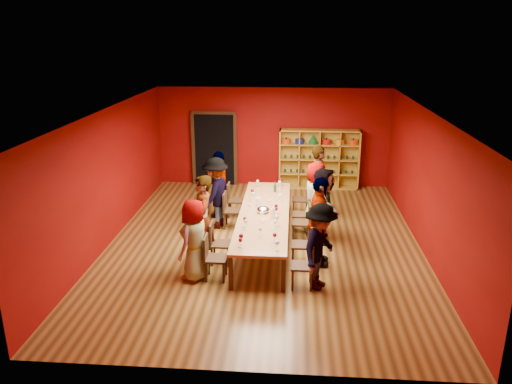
{
  "coord_description": "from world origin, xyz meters",
  "views": [
    {
      "loc": [
        0.61,
        -10.43,
        4.68
      ],
      "look_at": [
        -0.2,
        0.22,
        1.15
      ],
      "focal_mm": 35.0,
      "sensor_mm": 36.0,
      "label": 1
    }
  ],
  "objects_px": {
    "person_right_1": "(319,222)",
    "spittoon_bowl": "(263,210)",
    "shelving_unit": "(319,156)",
    "wine_bottle": "(275,188)",
    "chair_person_left_3": "(229,208)",
    "person_right_0": "(320,247)",
    "chair_person_left_1": "(217,241)",
    "chair_person_left_4": "(233,198)",
    "chair_person_right_3": "(304,212)",
    "person_right_3": "(315,198)",
    "tasting_table": "(264,214)",
    "person_right_2": "(323,205)",
    "person_left_4": "(220,184)",
    "chair_person_left_0": "(212,255)",
    "chair_person_right_2": "(304,220)",
    "person_left_1": "(203,220)",
    "person_right_4": "(319,181)",
    "person_left_0": "(194,240)",
    "chair_person_right_1": "(305,242)",
    "chair_person_right_4": "(303,197)",
    "chair_person_right_0": "(306,263)"
  },
  "relations": [
    {
      "from": "chair_person_right_1",
      "to": "person_right_4",
      "type": "bearing_deg",
      "value": 82.35
    },
    {
      "from": "chair_person_right_0",
      "to": "person_right_2",
      "type": "relative_size",
      "value": 0.51
    },
    {
      "from": "chair_person_left_1",
      "to": "person_right_2",
      "type": "relative_size",
      "value": 0.51
    },
    {
      "from": "person_left_4",
      "to": "wine_bottle",
      "type": "relative_size",
      "value": 6.37
    },
    {
      "from": "person_left_4",
      "to": "chair_person_right_4",
      "type": "distance_m",
      "value": 2.2
    },
    {
      "from": "person_left_4",
      "to": "person_right_2",
      "type": "distance_m",
      "value": 2.92
    },
    {
      "from": "chair_person_left_4",
      "to": "person_left_0",
      "type": "bearing_deg",
      "value": -95.47
    },
    {
      "from": "shelving_unit",
      "to": "wine_bottle",
      "type": "bearing_deg",
      "value": -113.07
    },
    {
      "from": "person_left_0",
      "to": "chair_person_right_1",
      "type": "bearing_deg",
      "value": 130.68
    },
    {
      "from": "chair_person_right_3",
      "to": "person_right_3",
      "type": "relative_size",
      "value": 0.52
    },
    {
      "from": "person_left_0",
      "to": "chair_person_right_3",
      "type": "height_order",
      "value": "person_left_0"
    },
    {
      "from": "person_left_4",
      "to": "person_right_0",
      "type": "height_order",
      "value": "person_left_4"
    },
    {
      "from": "chair_person_left_1",
      "to": "person_right_1",
      "type": "height_order",
      "value": "person_right_1"
    },
    {
      "from": "chair_person_right_0",
      "to": "chair_person_right_2",
      "type": "height_order",
      "value": "same"
    },
    {
      "from": "chair_person_left_3",
      "to": "person_right_0",
      "type": "relative_size",
      "value": 0.53
    },
    {
      "from": "chair_person_left_1",
      "to": "chair_person_right_3",
      "type": "xyz_separation_m",
      "value": [
        1.82,
        1.83,
        0.0
      ]
    },
    {
      "from": "tasting_table",
      "to": "wine_bottle",
      "type": "bearing_deg",
      "value": 82.88
    },
    {
      "from": "chair_person_left_1",
      "to": "person_right_2",
      "type": "height_order",
      "value": "person_right_2"
    },
    {
      "from": "chair_person_left_0",
      "to": "person_right_3",
      "type": "distance_m",
      "value": 3.28
    },
    {
      "from": "shelving_unit",
      "to": "chair_person_right_0",
      "type": "height_order",
      "value": "shelving_unit"
    },
    {
      "from": "chair_person_left_3",
      "to": "person_right_3",
      "type": "bearing_deg",
      "value": -3.63
    },
    {
      "from": "chair_person_right_2",
      "to": "chair_person_right_4",
      "type": "bearing_deg",
      "value": 90.0
    },
    {
      "from": "spittoon_bowl",
      "to": "person_right_2",
      "type": "bearing_deg",
      "value": 10.83
    },
    {
      "from": "chair_person_left_1",
      "to": "chair_person_left_4",
      "type": "distance_m",
      "value": 2.72
    },
    {
      "from": "tasting_table",
      "to": "chair_person_left_1",
      "type": "relative_size",
      "value": 5.06
    },
    {
      "from": "chair_person_left_1",
      "to": "tasting_table",
      "type": "bearing_deg",
      "value": 49.62
    },
    {
      "from": "person_right_3",
      "to": "person_right_2",
      "type": "bearing_deg",
      "value": -153.19
    },
    {
      "from": "person_right_0",
      "to": "chair_person_right_2",
      "type": "xyz_separation_m",
      "value": [
        -0.24,
        2.18,
        -0.34
      ]
    },
    {
      "from": "tasting_table",
      "to": "person_right_2",
      "type": "xyz_separation_m",
      "value": [
        1.31,
        0.23,
        0.17
      ]
    },
    {
      "from": "person_right_1",
      "to": "wine_bottle",
      "type": "bearing_deg",
      "value": 24.28
    },
    {
      "from": "chair_person_left_4",
      "to": "chair_person_right_2",
      "type": "bearing_deg",
      "value": -37.93
    },
    {
      "from": "person_left_1",
      "to": "person_right_2",
      "type": "xyz_separation_m",
      "value": [
        2.51,
        1.3,
        -0.07
      ]
    },
    {
      "from": "chair_person_left_4",
      "to": "person_right_0",
      "type": "bearing_deg",
      "value": -60.21
    },
    {
      "from": "person_right_3",
      "to": "chair_person_right_4",
      "type": "height_order",
      "value": "person_right_3"
    },
    {
      "from": "chair_person_left_3",
      "to": "chair_person_right_3",
      "type": "xyz_separation_m",
      "value": [
        1.82,
        -0.13,
        0.0
      ]
    },
    {
      "from": "chair_person_left_3",
      "to": "person_right_0",
      "type": "bearing_deg",
      "value": -54.06
    },
    {
      "from": "chair_person_right_2",
      "to": "chair_person_right_4",
      "type": "relative_size",
      "value": 1.0
    },
    {
      "from": "chair_person_left_1",
      "to": "person_left_4",
      "type": "height_order",
      "value": "person_left_4"
    },
    {
      "from": "spittoon_bowl",
      "to": "shelving_unit",
      "type": "bearing_deg",
      "value": 71.88
    },
    {
      "from": "person_right_2",
      "to": "tasting_table",
      "type": "bearing_deg",
      "value": 96.78
    },
    {
      "from": "person_right_0",
      "to": "chair_person_left_3",
      "type": "bearing_deg",
      "value": 59.5
    },
    {
      "from": "chair_person_left_0",
      "to": "chair_person_right_2",
      "type": "bearing_deg",
      "value": 47.56
    },
    {
      "from": "chair_person_left_3",
      "to": "person_right_4",
      "type": "bearing_deg",
      "value": 23.72
    },
    {
      "from": "person_left_1",
      "to": "person_left_4",
      "type": "distance_m",
      "value": 2.72
    },
    {
      "from": "person_right_1",
      "to": "spittoon_bowl",
      "type": "bearing_deg",
      "value": 53.35
    },
    {
      "from": "tasting_table",
      "to": "person_right_0",
      "type": "xyz_separation_m",
      "value": [
        1.15,
        -1.95,
        0.14
      ]
    },
    {
      "from": "shelving_unit",
      "to": "chair_person_left_4",
      "type": "xyz_separation_m",
      "value": [
        -2.31,
        -2.67,
        -0.49
      ]
    },
    {
      "from": "chair_person_right_3",
      "to": "person_right_3",
      "type": "height_order",
      "value": "person_right_3"
    },
    {
      "from": "shelving_unit",
      "to": "person_right_1",
      "type": "height_order",
      "value": "person_right_1"
    },
    {
      "from": "shelving_unit",
      "to": "chair_person_left_4",
      "type": "distance_m",
      "value": 3.56
    }
  ]
}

